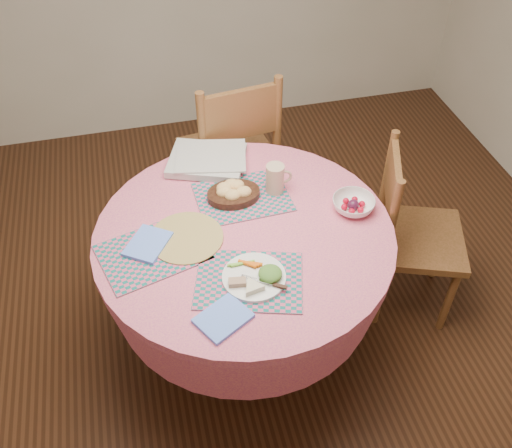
# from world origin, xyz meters

# --- Properties ---
(ground) EXTENTS (4.00, 4.00, 0.00)m
(ground) POSITION_xyz_m (0.00, 0.00, 0.00)
(ground) COLOR #331C0F
(ground) RESTS_ON ground
(dining_table) EXTENTS (1.24, 1.24, 0.75)m
(dining_table) POSITION_xyz_m (0.00, 0.00, 0.56)
(dining_table) COLOR #EB6D7D
(dining_table) RESTS_ON ground
(chair_right) EXTENTS (0.53, 0.54, 0.92)m
(chair_right) POSITION_xyz_m (0.83, 0.08, 0.48)
(chair_right) COLOR brown
(chair_right) RESTS_ON ground
(chair_back) EXTENTS (0.54, 0.52, 1.03)m
(chair_back) POSITION_xyz_m (0.12, 0.81, 0.54)
(chair_back) COLOR brown
(chair_back) RESTS_ON ground
(placemat_front) EXTENTS (0.47, 0.40, 0.01)m
(placemat_front) POSITION_xyz_m (-0.04, -0.26, 0.75)
(placemat_front) COLOR #126865
(placemat_front) RESTS_ON dining_table
(placemat_left) EXTENTS (0.47, 0.40, 0.01)m
(placemat_left) POSITION_xyz_m (-0.38, -0.03, 0.75)
(placemat_left) COLOR #126865
(placemat_left) RESTS_ON dining_table
(placemat_back) EXTENTS (0.41, 0.32, 0.01)m
(placemat_back) POSITION_xyz_m (0.04, 0.21, 0.75)
(placemat_back) COLOR #126865
(placemat_back) RESTS_ON dining_table
(wicker_trivet) EXTENTS (0.30, 0.30, 0.01)m
(wicker_trivet) POSITION_xyz_m (-0.24, 0.01, 0.76)
(wicker_trivet) COLOR olive
(wicker_trivet) RESTS_ON dining_table
(napkin_near) EXTENTS (0.23, 0.21, 0.01)m
(napkin_near) POSITION_xyz_m (-0.17, -0.42, 0.76)
(napkin_near) COLOR #628CFD
(napkin_near) RESTS_ON dining_table
(napkin_far) EXTENTS (0.22, 0.23, 0.01)m
(napkin_far) POSITION_xyz_m (-0.39, 0.01, 0.76)
(napkin_far) COLOR #628CFD
(napkin_far) RESTS_ON placemat_left
(dinner_plate) EXTENTS (0.24, 0.24, 0.05)m
(dinner_plate) POSITION_xyz_m (-0.01, -0.27, 0.77)
(dinner_plate) COLOR white
(dinner_plate) RESTS_ON placemat_front
(bread_bowl) EXTENTS (0.23, 0.23, 0.08)m
(bread_bowl) POSITION_xyz_m (-0.00, 0.21, 0.79)
(bread_bowl) COLOR black
(bread_bowl) RESTS_ON placemat_back
(latte_mug) EXTENTS (0.12, 0.08, 0.13)m
(latte_mug) POSITION_xyz_m (0.19, 0.21, 0.82)
(latte_mug) COLOR tan
(latte_mug) RESTS_ON placemat_back
(fruit_bowl) EXTENTS (0.20, 0.20, 0.06)m
(fruit_bowl) POSITION_xyz_m (0.48, 0.02, 0.78)
(fruit_bowl) COLOR white
(fruit_bowl) RESTS_ON dining_table
(newspaper_stack) EXTENTS (0.41, 0.37, 0.04)m
(newspaper_stack) POSITION_xyz_m (-0.06, 0.48, 0.78)
(newspaper_stack) COLOR silver
(newspaper_stack) RESTS_ON dining_table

